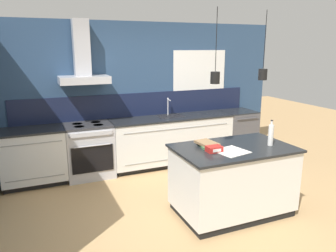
% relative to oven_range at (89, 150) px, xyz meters
% --- Properties ---
extents(ground_plane, '(16.00, 16.00, 0.00)m').
position_rel_oven_range_xyz_m(ground_plane, '(1.00, -1.69, -0.46)').
color(ground_plane, tan).
rests_on(ground_plane, ground).
extents(wall_back, '(5.60, 2.49, 2.60)m').
position_rel_oven_range_xyz_m(wall_back, '(0.94, 0.31, 0.90)').
color(wall_back, navy).
rests_on(wall_back, ground_plane).
extents(counter_run_left, '(0.99, 0.64, 0.91)m').
position_rel_oven_range_xyz_m(counter_run_left, '(-0.87, 0.01, 0.01)').
color(counter_run_left, black).
rests_on(counter_run_left, ground_plane).
extents(counter_run_sink, '(2.30, 0.64, 1.24)m').
position_rel_oven_range_xyz_m(counter_run_sink, '(1.53, 0.01, 0.01)').
color(counter_run_sink, black).
rests_on(counter_run_sink, ground_plane).
extents(oven_range, '(0.77, 0.66, 0.91)m').
position_rel_oven_range_xyz_m(oven_range, '(0.00, 0.00, 0.00)').
color(oven_range, '#B5B5BA').
rests_on(oven_range, ground_plane).
extents(dishwasher, '(0.63, 0.65, 0.91)m').
position_rel_oven_range_xyz_m(dishwasher, '(2.99, 0.00, 0.00)').
color(dishwasher, '#4C4C51').
rests_on(dishwasher, ground_plane).
extents(kitchen_island, '(1.52, 0.95, 0.91)m').
position_rel_oven_range_xyz_m(kitchen_island, '(1.52, -2.02, 0.00)').
color(kitchen_island, black).
rests_on(kitchen_island, ground_plane).
extents(bottle_on_island, '(0.07, 0.07, 0.34)m').
position_rel_oven_range_xyz_m(bottle_on_island, '(2.00, -2.14, 0.60)').
color(bottle_on_island, silver).
rests_on(bottle_on_island, kitchen_island).
extents(book_stack, '(0.24, 0.33, 0.06)m').
position_rel_oven_range_xyz_m(book_stack, '(1.21, -1.86, 0.49)').
color(book_stack, '#4C7F4C').
rests_on(book_stack, kitchen_island).
extents(red_supply_box, '(0.18, 0.14, 0.07)m').
position_rel_oven_range_xyz_m(red_supply_box, '(1.18, -2.09, 0.49)').
color(red_supply_box, red).
rests_on(red_supply_box, kitchen_island).
extents(paper_pile, '(0.43, 0.41, 0.01)m').
position_rel_oven_range_xyz_m(paper_pile, '(1.38, -2.16, 0.46)').
color(paper_pile, silver).
rests_on(paper_pile, kitchen_island).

